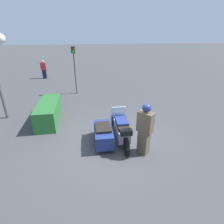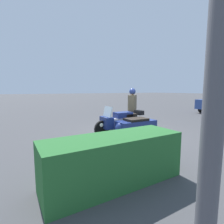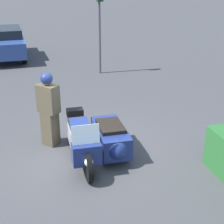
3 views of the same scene
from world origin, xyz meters
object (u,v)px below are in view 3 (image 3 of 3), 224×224
object	(u,v)px
parked_car_background	(5,42)
police_motorcycle	(98,139)
traffic_light_far	(100,20)
officer_rider	(49,108)

from	to	relation	value
parked_car_background	police_motorcycle	bearing A→B (deg)	-170.71
police_motorcycle	parked_car_background	xyz separation A→B (m)	(-10.39, -2.10, 0.32)
police_motorcycle	parked_car_background	size ratio (longest dim) A/B	0.59
traffic_light_far	parked_car_background	size ratio (longest dim) A/B	0.78
police_motorcycle	parked_car_background	distance (m)	10.61
traffic_light_far	officer_rider	bearing A→B (deg)	-34.49
police_motorcycle	officer_rider	world-z (taller)	officer_rider
traffic_light_far	parked_car_background	xyz separation A→B (m)	(-3.74, -3.78, -1.37)
officer_rider	police_motorcycle	bearing A→B (deg)	-85.84
police_motorcycle	officer_rider	size ratio (longest dim) A/B	1.34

